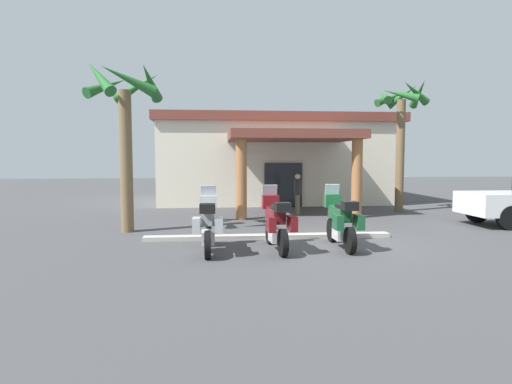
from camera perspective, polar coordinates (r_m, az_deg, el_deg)
ground_plane at (r=11.75m, az=10.58°, el=-6.94°), size 80.00×80.00×0.00m
motel_building at (r=23.47m, az=2.39°, el=4.48°), size 12.36×11.29×4.53m
motorcycle_silver at (r=10.61m, az=-6.42°, el=-4.28°), size 0.70×2.21×1.61m
motorcycle_maroon at (r=10.78m, az=2.74°, el=-4.12°), size 0.73×2.21×1.61m
motorcycle_green at (r=11.27m, az=11.30°, el=-3.82°), size 0.70×2.21×1.61m
pedestrian at (r=17.45m, az=5.59°, el=0.09°), size 0.32×0.53×1.69m
palm_tree_roadside at (r=13.98m, az=-17.12°, el=10.01°), size 2.41×2.49×5.36m
palm_tree_near_portico at (r=19.70m, az=18.85°, el=9.51°), size 2.15×2.31×5.71m
curb_strip at (r=12.40m, az=1.71°, el=-5.98°), size 7.13×0.36×0.12m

